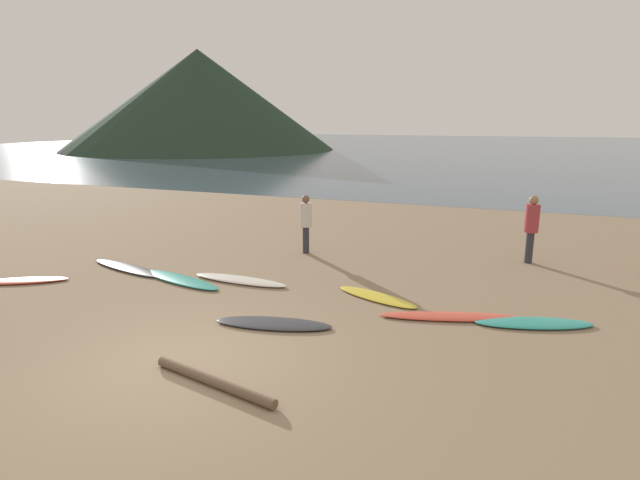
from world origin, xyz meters
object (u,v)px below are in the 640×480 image
(surfboard_1, at_px, (128,268))
(person_2, at_px, (532,224))
(surfboard_2, at_px, (180,279))
(surfboard_5, at_px, (377,297))
(surfboard_3, at_px, (240,280))
(driftwood_log, at_px, (214,381))
(surfboard_4, at_px, (274,323))
(surfboard_6, at_px, (452,316))
(surfboard_7, at_px, (533,323))
(person_0, at_px, (306,219))
(surfboard_0, at_px, (23,281))

(surfboard_1, xyz_separation_m, person_2, (9.12, 4.25, 0.98))
(surfboard_2, xyz_separation_m, surfboard_5, (4.48, 0.53, -0.01))
(surfboard_3, relative_size, driftwood_log, 1.09)
(surfboard_4, distance_m, surfboard_6, 3.28)
(surfboard_2, bearing_deg, surfboard_7, 16.13)
(surfboard_2, distance_m, surfboard_5, 4.51)
(surfboard_1, relative_size, surfboard_3, 1.10)
(surfboard_4, xyz_separation_m, person_0, (-1.45, 4.89, 0.90))
(surfboard_0, height_order, surfboard_6, same)
(surfboard_1, xyz_separation_m, surfboard_6, (7.80, -0.31, -0.00))
(driftwood_log, bearing_deg, surfboard_2, 131.75)
(surfboard_3, distance_m, person_2, 7.38)
(surfboard_1, bearing_deg, surfboard_5, 16.24)
(surfboard_4, bearing_deg, surfboard_0, 166.31)
(surfboard_1, bearing_deg, surfboard_3, 17.12)
(surfboard_5, height_order, person_0, person_0)
(surfboard_4, relative_size, driftwood_log, 0.97)
(surfboard_2, relative_size, surfboard_4, 1.18)
(surfboard_2, height_order, surfboard_3, surfboard_3)
(person_0, bearing_deg, surfboard_0, 150.27)
(surfboard_6, distance_m, driftwood_log, 4.61)
(surfboard_1, xyz_separation_m, driftwood_log, (5.07, -4.03, 0.03))
(surfboard_3, xyz_separation_m, surfboard_7, (6.15, -0.26, -0.01))
(surfboard_2, height_order, driftwood_log, driftwood_log)
(surfboard_0, height_order, surfboard_5, surfboard_0)
(surfboard_0, relative_size, surfboard_2, 0.79)
(surfboard_5, bearing_deg, person_0, 155.88)
(surfboard_2, height_order, surfboard_5, surfboard_2)
(surfboard_1, bearing_deg, surfboard_4, -6.33)
(surfboard_5, relative_size, person_0, 1.20)
(surfboard_2, height_order, surfboard_4, surfboard_2)
(surfboard_3, relative_size, surfboard_5, 1.23)
(surfboard_0, relative_size, person_0, 1.23)
(surfboard_1, xyz_separation_m, surfboard_5, (6.22, 0.23, -0.01))
(surfboard_3, height_order, surfboard_7, surfboard_3)
(surfboard_0, xyz_separation_m, surfboard_3, (4.55, 1.82, 0.01))
(surfboard_7, bearing_deg, person_0, 132.54)
(surfboard_5, distance_m, surfboard_6, 1.67)
(surfboard_0, bearing_deg, surfboard_3, -8.49)
(surfboard_3, bearing_deg, surfboard_0, -156.39)
(surfboard_0, xyz_separation_m, driftwood_log, (6.57, -2.37, 0.04))
(surfboard_3, xyz_separation_m, person_0, (0.39, 2.91, 0.90))
(surfboard_0, distance_m, surfboard_4, 6.39)
(surfboard_7, bearing_deg, surfboard_5, 155.02)
(surfboard_2, height_order, person_2, person_2)
(surfboard_4, bearing_deg, surfboard_7, 9.56)
(surfboard_4, bearing_deg, driftwood_log, -97.45)
(surfboard_6, bearing_deg, person_2, 55.91)
(surfboard_4, height_order, surfboard_5, surfboard_4)
(surfboard_1, relative_size, surfboard_5, 1.35)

